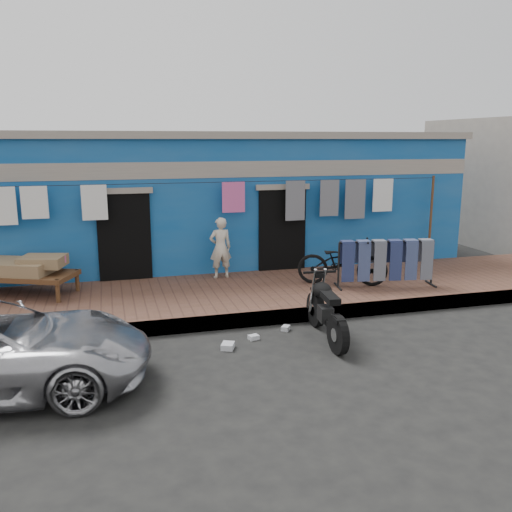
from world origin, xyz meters
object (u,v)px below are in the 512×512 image
at_px(seated_person, 220,248).
at_px(charpoy, 20,276).
at_px(motorcycle, 326,308).
at_px(bicycle, 343,257).
at_px(jeans_rack, 386,263).

xyz_separation_m(seated_person, charpoy, (-3.98, -0.28, -0.30)).
xyz_separation_m(motorcycle, charpoy, (-5.01, 3.17, 0.10)).
height_order(motorcycle, charpoy, motorcycle).
distance_m(bicycle, jeans_rack, 0.88).
xyz_separation_m(seated_person, bicycle, (2.29, -1.24, -0.07)).
bearing_deg(seated_person, charpoy, 0.19).
xyz_separation_m(charpoy, jeans_rack, (7.08, -1.32, 0.13)).
height_order(bicycle, motorcycle, bicycle).
distance_m(seated_person, motorcycle, 3.62).
bearing_deg(motorcycle, jeans_rack, 48.13).
distance_m(seated_person, bicycle, 2.61).
relative_size(bicycle, motorcycle, 1.10).
distance_m(bicycle, charpoy, 6.36).
bearing_deg(charpoy, motorcycle, -32.35).
distance_m(bicycle, motorcycle, 2.57).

